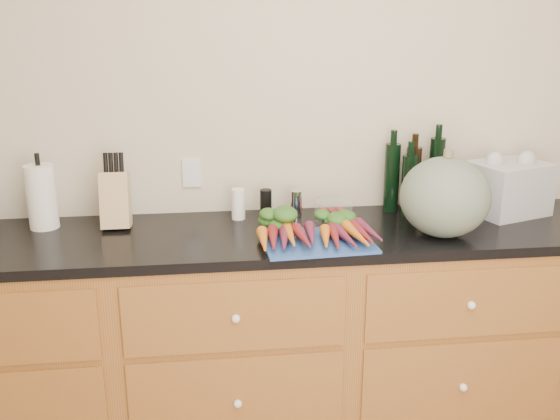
{
  "coord_description": "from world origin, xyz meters",
  "views": [
    {
      "loc": [
        -0.54,
        -1.08,
        1.77
      ],
      "look_at": [
        -0.26,
        1.2,
        1.06
      ],
      "focal_mm": 40.0,
      "sensor_mm": 36.0,
      "label": 1
    }
  ],
  "objects": [
    {
      "name": "bottles",
      "position": [
        0.37,
        1.51,
        1.09
      ],
      "size": [
        0.27,
        0.14,
        0.32
      ],
      "color": "black",
      "rests_on": "countertop"
    },
    {
      "name": "carrots",
      "position": [
        -0.12,
        1.18,
        0.98
      ],
      "size": [
        0.46,
        0.34,
        0.07
      ],
      "color": "orange",
      "rests_on": "cutting_board"
    },
    {
      "name": "grinder_pepper",
      "position": [
        -0.29,
        1.48,
        1.0
      ],
      "size": [
        0.05,
        0.05,
        0.13
      ],
      "primitive_type": "cylinder",
      "color": "black",
      "rests_on": "countertop"
    },
    {
      "name": "canister_chrome",
      "position": [
        -0.15,
        1.48,
        1.0
      ],
      "size": [
        0.05,
        0.05,
        0.12
      ],
      "primitive_type": "cylinder",
      "color": "white",
      "rests_on": "countertop"
    },
    {
      "name": "wall_back",
      "position": [
        0.0,
        1.62,
        1.3
      ],
      "size": [
        4.1,
        0.05,
        2.6
      ],
      "primitive_type": "cube",
      "color": "beige",
      "rests_on": "ground"
    },
    {
      "name": "cutting_board",
      "position": [
        -0.12,
        1.14,
        0.95
      ],
      "size": [
        0.43,
        0.34,
        0.01
      ],
      "primitive_type": "cube",
      "rotation": [
        0.0,
        0.0,
        0.06
      ],
      "color": "#264D9C",
      "rests_on": "countertop"
    },
    {
      "name": "tomato_box",
      "position": [
        0.01,
        1.47,
        0.97
      ],
      "size": [
        0.14,
        0.11,
        0.07
      ],
      "primitive_type": "cube",
      "color": "white",
      "rests_on": "countertop"
    },
    {
      "name": "grinder_salt",
      "position": [
        -0.41,
        1.48,
        1.01
      ],
      "size": [
        0.06,
        0.06,
        0.13
      ],
      "primitive_type": "cylinder",
      "color": "white",
      "rests_on": "countertop"
    },
    {
      "name": "cabinets",
      "position": [
        0.0,
        1.3,
        0.45
      ],
      "size": [
        3.6,
        0.64,
        0.9
      ],
      "color": "brown",
      "rests_on": "ground"
    },
    {
      "name": "paper_towel",
      "position": [
        -1.21,
        1.46,
        1.07
      ],
      "size": [
        0.12,
        0.12,
        0.26
      ],
      "primitive_type": "cylinder",
      "color": "white",
      "rests_on": "countertop"
    },
    {
      "name": "knife_block",
      "position": [
        -0.91,
        1.44,
        1.05
      ],
      "size": [
        0.11,
        0.11,
        0.23
      ],
      "primitive_type": "cube",
      "color": "tan",
      "rests_on": "countertop"
    },
    {
      "name": "grocery_bag",
      "position": [
        0.78,
        1.42,
        1.05
      ],
      "size": [
        0.37,
        0.34,
        0.23
      ],
      "primitive_type": null,
      "rotation": [
        0.0,
        0.0,
        0.33
      ],
      "color": "silver",
      "rests_on": "countertop"
    },
    {
      "name": "countertop",
      "position": [
        0.0,
        1.3,
        0.92
      ],
      "size": [
        3.64,
        0.62,
        0.04
      ],
      "primitive_type": "cube",
      "color": "black",
      "rests_on": "cabinets"
    },
    {
      "name": "squash",
      "position": [
        0.39,
        1.17,
        1.1
      ],
      "size": [
        0.35,
        0.35,
        0.32
      ],
      "primitive_type": "ellipsoid",
      "color": "#526252",
      "rests_on": "countertop"
    }
  ]
}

